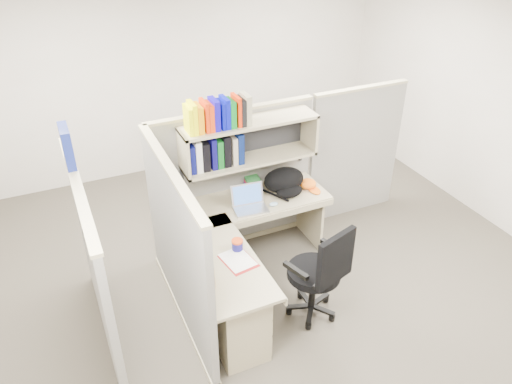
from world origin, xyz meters
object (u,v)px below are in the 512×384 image
laptop (251,200)px  snack_canister (237,245)px  desk (242,285)px  task_chair (317,286)px  backpack (286,182)px

laptop → snack_canister: size_ratio=3.21×
snack_canister → laptop: bearing=55.8°
desk → task_chair: bearing=-19.0°
laptop → task_chair: 1.07m
laptop → task_chair: bearing=-68.6°
snack_canister → task_chair: size_ratio=0.10×
desk → laptop: laptop is taller
backpack → snack_canister: bearing=-150.5°
snack_canister → desk: bearing=-97.5°
laptop → task_chair: size_ratio=0.32×
desk → laptop: bearing=60.8°
desk → laptop: 0.90m
backpack → task_chair: size_ratio=0.42×
task_chair → laptop: bearing=105.7°
backpack → desk: bearing=-145.4°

